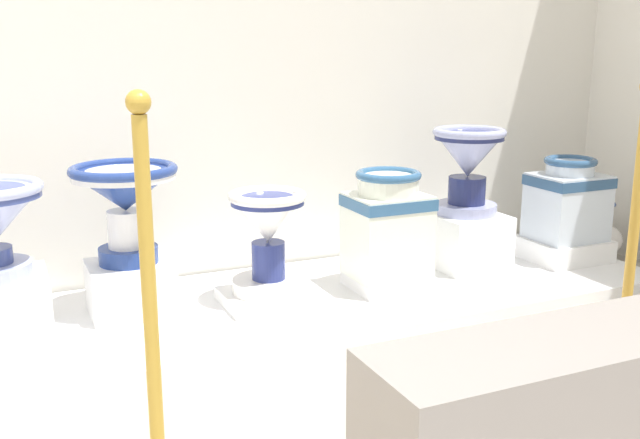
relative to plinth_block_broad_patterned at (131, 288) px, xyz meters
The scene contains 15 objects.
display_platform 0.84m from the plinth_block_broad_patterned, ahead, with size 3.19×0.98×0.10m, color white.
plinth_block_broad_patterned is the anchor object (origin of this frame).
antique_toilet_broad_patterned 0.39m from the plinth_block_broad_patterned, 90.00° to the right, with size 0.42×0.42×0.40m.
plinth_block_central_ornate 0.57m from the plinth_block_broad_patterned, 12.65° to the right, with size 0.39×0.31×0.05m, color white.
antique_toilet_central_ornate 0.61m from the plinth_block_broad_patterned, 12.65° to the right, with size 0.33×0.33×0.43m.
plinth_block_leftmost 1.12m from the plinth_block_broad_patterned, ahead, with size 0.32×0.30×0.06m, color white.
antique_toilet_leftmost 1.14m from the plinth_block_broad_patterned, ahead, with size 0.34×0.29×0.48m.
plinth_block_slender_white 1.63m from the plinth_block_broad_patterned, ahead, with size 0.33×0.37×0.27m, color white.
antique_toilet_slender_white 1.68m from the plinth_block_broad_patterned, ahead, with size 0.35×0.35×0.42m.
plinth_block_tall_cobalt 2.17m from the plinth_block_broad_patterned, ahead, with size 0.39×0.33×0.11m, color white.
antique_toilet_tall_cobalt 2.18m from the plinth_block_broad_patterned, ahead, with size 0.35×0.29×0.42m.
decorative_vase_spare 2.58m from the plinth_block_broad_patterned, ahead, with size 0.24×0.24×0.34m.
stanchion_post_near_left 1.09m from the plinth_block_broad_patterned, 96.60° to the right, with size 0.22×0.22×1.07m.
stanchion_post_near_right 1.97m from the plinth_block_broad_patterned, 29.24° to the right, with size 0.26×0.26×1.06m.
museum_bench 1.73m from the plinth_block_broad_patterned, 59.31° to the right, with size 1.10×0.36×0.40m, color gray.
Camera 1 is at (0.68, -0.51, 1.17)m, focal length 41.06 mm.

